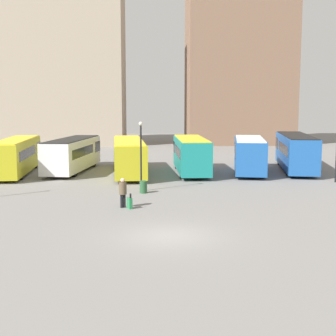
{
  "coord_description": "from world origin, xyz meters",
  "views": [
    {
      "loc": [
        -0.84,
        -21.22,
        6.07
      ],
      "look_at": [
        0.4,
        11.93,
        1.61
      ],
      "focal_mm": 50.0,
      "sensor_mm": 36.0,
      "label": 1
    }
  ],
  "objects_px": {
    "traveler": "(123,190)",
    "bus_5": "(295,151)",
    "bus_0": "(16,155)",
    "lamp_post_2": "(141,150)",
    "suitcase": "(130,203)",
    "bus_4": "(249,154)",
    "bus_3": "(191,154)",
    "trash_bin": "(143,187)",
    "bus_2": "(129,155)",
    "bus_1": "(73,153)"
  },
  "relations": [
    {
      "from": "traveler",
      "to": "bus_5",
      "type": "bearing_deg",
      "value": -68.1
    },
    {
      "from": "bus_0",
      "to": "lamp_post_2",
      "type": "height_order",
      "value": "lamp_post_2"
    },
    {
      "from": "traveler",
      "to": "lamp_post_2",
      "type": "relative_size",
      "value": 0.36
    },
    {
      "from": "bus_0",
      "to": "suitcase",
      "type": "distance_m",
      "value": 18.28
    },
    {
      "from": "bus_4",
      "to": "bus_0",
      "type": "bearing_deg",
      "value": 99.19
    },
    {
      "from": "bus_3",
      "to": "bus_4",
      "type": "bearing_deg",
      "value": -90.74
    },
    {
      "from": "bus_5",
      "to": "trash_bin",
      "type": "bearing_deg",
      "value": 138.48
    },
    {
      "from": "bus_0",
      "to": "traveler",
      "type": "relative_size",
      "value": 6.56
    },
    {
      "from": "lamp_post_2",
      "to": "bus_4",
      "type": "bearing_deg",
      "value": 42.74
    },
    {
      "from": "lamp_post_2",
      "to": "trash_bin",
      "type": "relative_size",
      "value": 5.8
    },
    {
      "from": "bus_0",
      "to": "bus_4",
      "type": "relative_size",
      "value": 1.22
    },
    {
      "from": "bus_2",
      "to": "traveler",
      "type": "bearing_deg",
      "value": 176.83
    },
    {
      "from": "suitcase",
      "to": "trash_bin",
      "type": "height_order",
      "value": "suitcase"
    },
    {
      "from": "bus_0",
      "to": "bus_3",
      "type": "bearing_deg",
      "value": -94.85
    },
    {
      "from": "bus_3",
      "to": "bus_5",
      "type": "xyz_separation_m",
      "value": [
        10.03,
        1.71,
        0.09
      ]
    },
    {
      "from": "traveler",
      "to": "bus_4",
      "type": "bearing_deg",
      "value": -60.88
    },
    {
      "from": "bus_3",
      "to": "traveler",
      "type": "xyz_separation_m",
      "value": [
        -5.29,
        -14.23,
        -0.66
      ]
    },
    {
      "from": "bus_0",
      "to": "trash_bin",
      "type": "relative_size",
      "value": 13.73
    },
    {
      "from": "lamp_post_2",
      "to": "bus_0",
      "type": "bearing_deg",
      "value": 141.2
    },
    {
      "from": "bus_2",
      "to": "bus_3",
      "type": "height_order",
      "value": "bus_3"
    },
    {
      "from": "bus_4",
      "to": "lamp_post_2",
      "type": "distance_m",
      "value": 13.15
    },
    {
      "from": "bus_2",
      "to": "bus_3",
      "type": "relative_size",
      "value": 1.28
    },
    {
      "from": "bus_4",
      "to": "bus_3",
      "type": "bearing_deg",
      "value": 99.82
    },
    {
      "from": "bus_1",
      "to": "bus_2",
      "type": "height_order",
      "value": "bus_1"
    },
    {
      "from": "bus_2",
      "to": "suitcase",
      "type": "height_order",
      "value": "bus_2"
    },
    {
      "from": "bus_3",
      "to": "bus_4",
      "type": "height_order",
      "value": "bus_3"
    },
    {
      "from": "bus_5",
      "to": "bus_3",
      "type": "bearing_deg",
      "value": 109.52
    },
    {
      "from": "bus_0",
      "to": "trash_bin",
      "type": "bearing_deg",
      "value": -134.72
    },
    {
      "from": "bus_0",
      "to": "bus_5",
      "type": "distance_m",
      "value": 25.67
    },
    {
      "from": "bus_2",
      "to": "bus_5",
      "type": "bearing_deg",
      "value": -88.5
    },
    {
      "from": "bus_1",
      "to": "traveler",
      "type": "xyz_separation_m",
      "value": [
        5.51,
        -15.74,
        -0.6
      ]
    },
    {
      "from": "bus_5",
      "to": "traveler",
      "type": "distance_m",
      "value": 22.12
    },
    {
      "from": "trash_bin",
      "to": "bus_2",
      "type": "bearing_deg",
      "value": 98.5
    },
    {
      "from": "bus_5",
      "to": "suitcase",
      "type": "distance_m",
      "value": 22.1
    },
    {
      "from": "bus_1",
      "to": "bus_2",
      "type": "bearing_deg",
      "value": -97.55
    },
    {
      "from": "bus_2",
      "to": "lamp_post_2",
      "type": "xyz_separation_m",
      "value": [
        1.29,
        -8.97,
        1.29
      ]
    },
    {
      "from": "bus_1",
      "to": "bus_4",
      "type": "bearing_deg",
      "value": -87.7
    },
    {
      "from": "bus_3",
      "to": "bus_1",
      "type": "bearing_deg",
      "value": 81.22
    },
    {
      "from": "bus_4",
      "to": "suitcase",
      "type": "relative_size",
      "value": 10.19
    },
    {
      "from": "bus_5",
      "to": "bus_4",
      "type": "bearing_deg",
      "value": 119.61
    },
    {
      "from": "bus_0",
      "to": "bus_2",
      "type": "distance_m",
      "value": 10.0
    },
    {
      "from": "bus_0",
      "to": "bus_1",
      "type": "bearing_deg",
      "value": -78.91
    },
    {
      "from": "trash_bin",
      "to": "bus_3",
      "type": "bearing_deg",
      "value": 66.68
    },
    {
      "from": "bus_0",
      "to": "bus_1",
      "type": "height_order",
      "value": "bus_0"
    },
    {
      "from": "bus_0",
      "to": "bus_2",
      "type": "height_order",
      "value": "bus_0"
    },
    {
      "from": "bus_2",
      "to": "lamp_post_2",
      "type": "bearing_deg",
      "value": -176.2
    },
    {
      "from": "bus_4",
      "to": "traveler",
      "type": "height_order",
      "value": "bus_4"
    },
    {
      "from": "bus_5",
      "to": "lamp_post_2",
      "type": "bearing_deg",
      "value": 136.29
    },
    {
      "from": "bus_3",
      "to": "bus_4",
      "type": "relative_size",
      "value": 1.03
    },
    {
      "from": "bus_0",
      "to": "bus_4",
      "type": "height_order",
      "value": "bus_4"
    }
  ]
}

